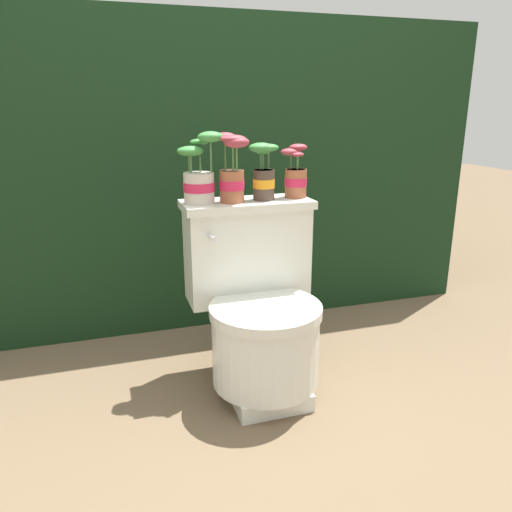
{
  "coord_description": "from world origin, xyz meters",
  "views": [
    {
      "loc": [
        -0.47,
        -1.61,
        1.06
      ],
      "look_at": [
        0.06,
        0.07,
        0.52
      ],
      "focal_mm": 35.0,
      "sensor_mm": 36.0,
      "label": 1
    }
  ],
  "objects_px": {
    "potted_plant_middle": "(264,174)",
    "potted_plant_left": "(199,176)",
    "potted_plant_midleft": "(233,172)",
    "potted_plant_midright": "(295,176)",
    "toilet": "(258,307)"
  },
  "relations": [
    {
      "from": "potted_plant_middle",
      "to": "potted_plant_left",
      "type": "bearing_deg",
      "value": -179.47
    },
    {
      "from": "toilet",
      "to": "potted_plant_left",
      "type": "distance_m",
      "value": 0.53
    },
    {
      "from": "toilet",
      "to": "potted_plant_middle",
      "type": "relative_size",
      "value": 3.31
    },
    {
      "from": "toilet",
      "to": "potted_plant_midleft",
      "type": "xyz_separation_m",
      "value": [
        -0.06,
        0.12,
        0.49
      ]
    },
    {
      "from": "potted_plant_left",
      "to": "potted_plant_midright",
      "type": "relative_size",
      "value": 1.26
    },
    {
      "from": "potted_plant_left",
      "to": "potted_plant_midleft",
      "type": "xyz_separation_m",
      "value": [
        0.12,
        -0.02,
        0.01
      ]
    },
    {
      "from": "potted_plant_middle",
      "to": "potted_plant_midright",
      "type": "height_order",
      "value": "potted_plant_middle"
    },
    {
      "from": "toilet",
      "to": "potted_plant_middle",
      "type": "bearing_deg",
      "value": 64.04
    },
    {
      "from": "toilet",
      "to": "potted_plant_midleft",
      "type": "height_order",
      "value": "potted_plant_midleft"
    },
    {
      "from": "potted_plant_middle",
      "to": "toilet",
      "type": "bearing_deg",
      "value": -115.96
    },
    {
      "from": "toilet",
      "to": "potted_plant_midleft",
      "type": "distance_m",
      "value": 0.51
    },
    {
      "from": "potted_plant_left",
      "to": "potted_plant_middle",
      "type": "bearing_deg",
      "value": 0.53
    },
    {
      "from": "potted_plant_midleft",
      "to": "potted_plant_middle",
      "type": "distance_m",
      "value": 0.13
    },
    {
      "from": "potted_plant_left",
      "to": "potted_plant_middle",
      "type": "distance_m",
      "value": 0.25
    },
    {
      "from": "potted_plant_midleft",
      "to": "potted_plant_midright",
      "type": "bearing_deg",
      "value": 6.82
    }
  ]
}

